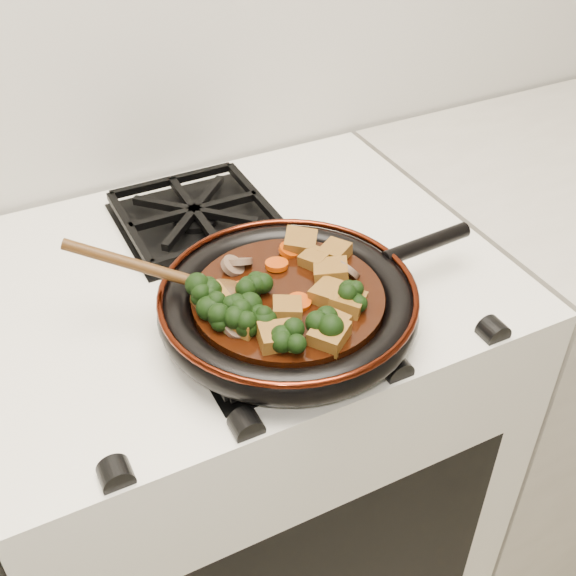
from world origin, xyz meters
name	(u,v)px	position (x,y,z in m)	size (l,w,h in m)	color
stove	(243,465)	(0.00, 1.69, 0.45)	(0.76, 0.60, 0.90)	white
burner_grate_front	(272,320)	(0.00, 1.55, 0.91)	(0.23, 0.23, 0.03)	black
burner_grate_back	(195,215)	(0.00, 1.83, 0.91)	(0.23, 0.23, 0.03)	black
skillet	(289,303)	(0.02, 1.54, 0.94)	(0.46, 0.33, 0.05)	black
braising_sauce	(288,301)	(0.02, 1.54, 0.95)	(0.24, 0.24, 0.02)	black
tofu_cube_0	(300,243)	(0.08, 1.62, 0.97)	(0.04, 0.04, 0.02)	brown
tofu_cube_1	(331,295)	(0.06, 1.51, 0.97)	(0.04, 0.04, 0.02)	brown
tofu_cube_2	(277,337)	(-0.03, 1.47, 0.97)	(0.04, 0.04, 0.02)	brown
tofu_cube_3	(332,325)	(0.03, 1.46, 0.97)	(0.03, 0.04, 0.02)	brown
tofu_cube_4	(335,253)	(0.11, 1.58, 0.97)	(0.04, 0.03, 0.02)	brown
tofu_cube_5	(331,272)	(0.08, 1.55, 0.97)	(0.04, 0.04, 0.02)	brown
tofu_cube_6	(287,310)	(0.00, 1.50, 0.97)	(0.04, 0.04, 0.02)	brown
tofu_cube_7	(348,303)	(0.07, 1.48, 0.97)	(0.04, 0.04, 0.02)	brown
tofu_cube_8	(329,335)	(0.02, 1.44, 0.97)	(0.04, 0.04, 0.02)	brown
tofu_cube_9	(315,260)	(0.08, 1.58, 0.97)	(0.03, 0.03, 0.02)	brown
tofu_cube_10	(212,300)	(-0.08, 1.56, 0.97)	(0.04, 0.04, 0.02)	brown
tofu_cube_11	(241,322)	(-0.06, 1.51, 0.97)	(0.04, 0.04, 0.02)	brown
broccoli_floret_0	(208,303)	(-0.08, 1.56, 0.97)	(0.06, 0.06, 0.05)	black
broccoli_floret_1	(250,285)	(-0.02, 1.56, 0.97)	(0.06, 0.06, 0.05)	black
broccoli_floret_2	(348,302)	(0.07, 1.48, 0.97)	(0.05, 0.05, 0.05)	black
broccoli_floret_3	(229,327)	(-0.08, 1.51, 0.97)	(0.06, 0.06, 0.05)	black
broccoli_floret_4	(205,295)	(-0.08, 1.57, 0.97)	(0.06, 0.06, 0.06)	black
broccoli_floret_5	(255,321)	(-0.04, 1.50, 0.97)	(0.06, 0.06, 0.05)	black
broccoli_floret_6	(244,309)	(-0.05, 1.53, 0.97)	(0.06, 0.06, 0.05)	black
broccoli_floret_7	(291,343)	(-0.02, 1.45, 0.97)	(0.06, 0.06, 0.05)	black
broccoli_floret_8	(330,329)	(0.03, 1.45, 0.97)	(0.06, 0.06, 0.05)	black
carrot_coin_0	(241,290)	(-0.03, 1.57, 0.96)	(0.03, 0.03, 0.01)	#B43805
carrot_coin_1	(299,302)	(0.02, 1.51, 0.96)	(0.03, 0.03, 0.01)	#B43805
carrot_coin_2	(277,265)	(0.03, 1.60, 0.96)	(0.03, 0.03, 0.01)	#B43805
carrot_coin_3	(289,250)	(0.06, 1.62, 0.96)	(0.03, 0.03, 0.01)	#B43805
mushroom_slice_0	(239,262)	(-0.01, 1.62, 0.97)	(0.03, 0.03, 0.01)	brown
mushroom_slice_1	(348,270)	(0.11, 1.54, 0.97)	(0.03, 0.03, 0.01)	brown
mushroom_slice_2	(233,266)	(-0.02, 1.62, 0.97)	(0.03, 0.03, 0.01)	brown
mushroom_slice_3	(220,307)	(-0.07, 1.55, 0.97)	(0.03, 0.03, 0.01)	brown
mushroom_slice_4	(238,325)	(-0.07, 1.51, 0.97)	(0.04, 0.04, 0.01)	brown
wooden_spoon	(181,278)	(-0.10, 1.61, 0.98)	(0.13, 0.09, 0.20)	#45290E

